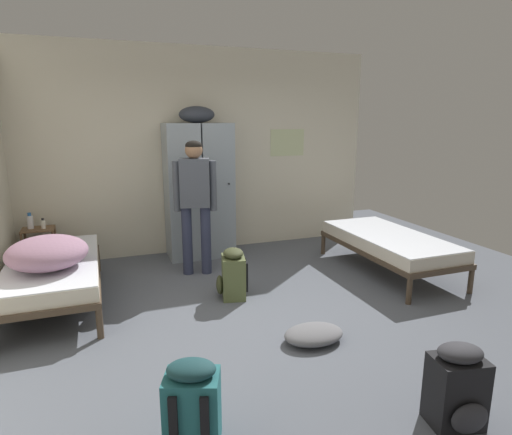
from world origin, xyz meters
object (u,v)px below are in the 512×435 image
at_px(lotion_bottle, 43,224).
at_px(backpack_black, 457,388).
at_px(bed_right, 389,242).
at_px(person_traveler, 195,195).
at_px(shelf_unit, 40,246).
at_px(bed_left_rear, 54,270).
at_px(water_bottle, 30,222).
at_px(bedding_heap, 47,253).
at_px(locker_bank, 199,188).
at_px(backpack_olive, 233,274).
at_px(backpack_teal, 193,405).
at_px(clothes_pile_grey, 314,334).

height_order(lotion_bottle, backpack_black, lotion_bottle).
bearing_deg(lotion_bottle, bed_right, -19.79).
bearing_deg(person_traveler, shelf_unit, 158.09).
height_order(bed_left_rear, water_bottle, water_bottle).
distance_m(shelf_unit, bedding_heap, 1.45).
xyz_separation_m(locker_bank, bed_right, (2.09, -1.48, -0.59)).
relative_size(locker_bank, lotion_bottle, 15.40).
relative_size(bed_left_rear, backpack_olive, 3.45).
xyz_separation_m(locker_bank, backpack_black, (0.71, -4.00, -0.71)).
xyz_separation_m(shelf_unit, person_traveler, (1.85, -0.74, 0.65)).
xyz_separation_m(bed_left_rear, person_traveler, (1.60, 0.41, 0.62)).
relative_size(bedding_heap, backpack_black, 1.45).
relative_size(water_bottle, backpack_teal, 0.37).
bearing_deg(lotion_bottle, clothes_pile_grey, -49.31).
distance_m(locker_bank, shelf_unit, 2.15).
bearing_deg(backpack_black, bedding_heap, 133.90).
xyz_separation_m(person_traveler, backpack_teal, (-0.67, -2.87, -0.74)).
relative_size(lotion_bottle, backpack_olive, 0.24).
xyz_separation_m(water_bottle, backpack_black, (2.85, -4.04, -0.40)).
bearing_deg(bedding_heap, backpack_teal, -67.03).
bearing_deg(locker_bank, backpack_olive, -90.45).
xyz_separation_m(person_traveler, lotion_bottle, (-1.78, 0.70, -0.37)).
height_order(shelf_unit, person_traveler, person_traveler).
height_order(water_bottle, lotion_bottle, water_bottle).
xyz_separation_m(bedding_heap, lotion_bottle, (-0.17, 1.36, -0.01)).
bearing_deg(lotion_bottle, backpack_black, -55.89).
bearing_deg(bed_left_rear, shelf_unit, 102.26).
relative_size(shelf_unit, backpack_teal, 1.04).
height_order(bed_left_rear, backpack_olive, backpack_olive).
distance_m(locker_bank, bed_left_rear, 2.21).
bearing_deg(backpack_olive, water_bottle, 142.59).
distance_m(shelf_unit, bed_right, 4.41).
xyz_separation_m(person_traveler, water_bottle, (-1.93, 0.76, -0.34)).
relative_size(backpack_olive, backpack_teal, 1.00).
xyz_separation_m(bed_left_rear, bed_right, (3.90, -0.36, 0.00)).
bearing_deg(bed_right, shelf_unit, 160.03).
bearing_deg(bedding_heap, shelf_unit, 99.72).
distance_m(bed_right, lotion_bottle, 4.34).
bearing_deg(bed_left_rear, bed_right, -5.22).
bearing_deg(lotion_bottle, backpack_teal, -72.76).
height_order(person_traveler, backpack_black, person_traveler).
bearing_deg(backpack_teal, shelf_unit, 108.07).
distance_m(locker_bank, backpack_black, 4.12).
relative_size(bed_right, bedding_heap, 2.38).
distance_m(bed_left_rear, backpack_teal, 2.63).
bearing_deg(shelf_unit, person_traveler, -21.91).
xyz_separation_m(backpack_teal, backpack_black, (1.59, -0.41, 0.00)).
height_order(person_traveler, lotion_bottle, person_traveler).
distance_m(bed_right, clothes_pile_grey, 2.16).
height_order(locker_bank, bed_left_rear, locker_bank).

